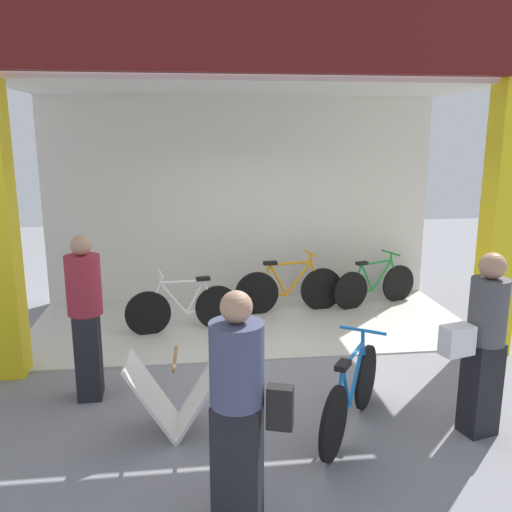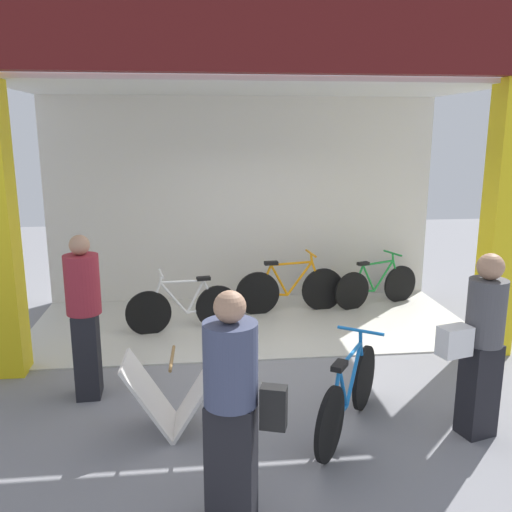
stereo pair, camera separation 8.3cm
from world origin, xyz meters
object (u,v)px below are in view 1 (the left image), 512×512
(bicycle_parked_0, at_px, (351,395))
(pedestrian_3, at_px, (238,407))
(bicycle_inside_1, at_px, (184,308))
(bicycle_inside_0, at_px, (289,289))
(sandwich_board_sign, at_px, (176,394))
(bicycle_inside_2, at_px, (375,285))
(pedestrian_0, at_px, (86,316))
(pedestrian_2, at_px, (483,342))

(bicycle_parked_0, xyz_separation_m, pedestrian_3, (-1.13, -1.08, 0.53))
(bicycle_inside_1, distance_m, bicycle_parked_0, 3.16)
(bicycle_inside_0, height_order, bicycle_inside_1, bicycle_inside_0)
(bicycle_inside_0, height_order, sandwich_board_sign, bicycle_inside_0)
(bicycle_inside_2, distance_m, pedestrian_3, 5.33)
(bicycle_parked_0, distance_m, pedestrian_0, 2.73)
(bicycle_inside_2, height_order, pedestrian_3, pedestrian_3)
(bicycle_inside_0, bearing_deg, bicycle_inside_1, -158.24)
(pedestrian_2, distance_m, pedestrian_3, 2.43)
(bicycle_inside_0, bearing_deg, pedestrian_2, -73.24)
(bicycle_parked_0, height_order, pedestrian_3, pedestrian_3)
(bicycle_inside_2, bearing_deg, bicycle_parked_0, -112.21)
(bicycle_inside_2, xyz_separation_m, pedestrian_0, (-3.94, -2.57, 0.55))
(pedestrian_0, bearing_deg, bicycle_inside_0, 43.52)
(bicycle_parked_0, xyz_separation_m, sandwich_board_sign, (-1.59, 0.21, 0.00))
(bicycle_inside_1, relative_size, sandwich_board_sign, 1.73)
(bicycle_inside_2, xyz_separation_m, pedestrian_3, (-2.58, -4.63, 0.55))
(pedestrian_0, height_order, pedestrian_3, pedestrian_0)
(bicycle_parked_0, distance_m, sandwich_board_sign, 1.60)
(bicycle_inside_0, distance_m, pedestrian_0, 3.54)
(bicycle_inside_2, bearing_deg, sandwich_board_sign, -132.20)
(pedestrian_0, bearing_deg, pedestrian_3, -56.52)
(bicycle_inside_2, relative_size, sandwich_board_sign, 1.63)
(bicycle_inside_1, relative_size, bicycle_inside_2, 1.06)
(pedestrian_3, bearing_deg, bicycle_inside_1, 96.09)
(bicycle_inside_0, xyz_separation_m, bicycle_inside_1, (-1.59, -0.63, -0.03))
(sandwich_board_sign, bearing_deg, bicycle_inside_2, 47.80)
(bicycle_inside_0, distance_m, sandwich_board_sign, 3.59)
(bicycle_inside_1, bearing_deg, sandwich_board_sign, -91.12)
(bicycle_inside_1, bearing_deg, bicycle_parked_0, -60.92)
(bicycle_parked_0, xyz_separation_m, pedestrian_0, (-2.49, 0.98, 0.53))
(pedestrian_0, xyz_separation_m, pedestrian_2, (3.62, -1.16, -0.01))
(bicycle_inside_2, height_order, bicycle_parked_0, bicycle_parked_0)
(sandwich_board_sign, xyz_separation_m, pedestrian_2, (2.71, -0.38, 0.52))
(pedestrian_2, bearing_deg, bicycle_inside_1, 132.22)
(bicycle_inside_0, height_order, bicycle_inside_2, bicycle_inside_0)
(sandwich_board_sign, height_order, pedestrian_2, pedestrian_2)
(bicycle_inside_1, distance_m, bicycle_inside_2, 3.09)
(bicycle_inside_1, xyz_separation_m, sandwich_board_sign, (-0.05, -2.56, 0.02))
(bicycle_inside_1, distance_m, pedestrian_0, 2.09)
(bicycle_inside_0, relative_size, sandwich_board_sign, 1.88)
(bicycle_parked_0, distance_m, pedestrian_3, 1.65)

